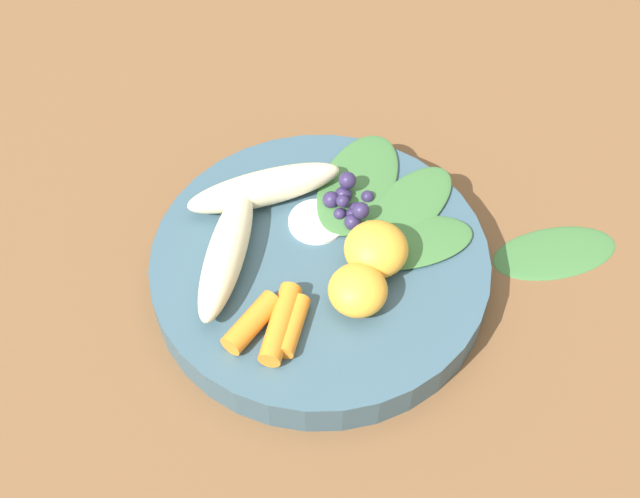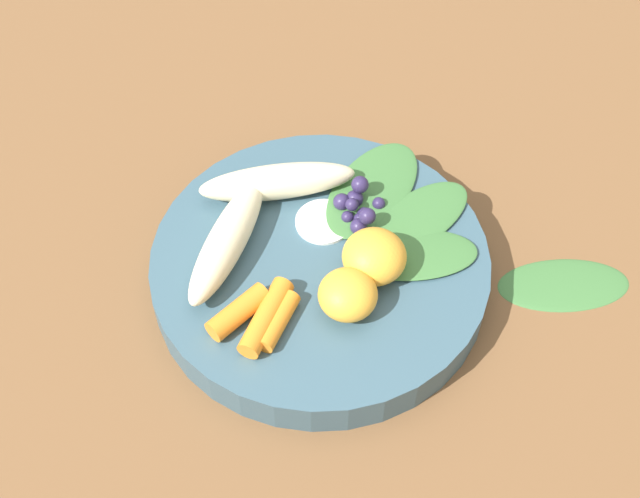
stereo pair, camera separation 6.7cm
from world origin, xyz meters
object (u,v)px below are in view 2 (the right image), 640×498
object	(u,v)px
banana_peeled_left	(227,240)
kale_leaf_stray	(564,283)
orange_segment_near	(374,256)
bowl	(320,268)
banana_peeled_right	(277,182)

from	to	relation	value
banana_peeled_left	kale_leaf_stray	bearing A→B (deg)	107.57
kale_leaf_stray	orange_segment_near	bearing A→B (deg)	178.57
bowl	orange_segment_near	size ratio (longest dim) A/B	5.43
banana_peeled_left	kale_leaf_stray	xyz separation A→B (m)	(-0.05, -0.27, -0.04)
banana_peeled_right	orange_segment_near	xyz separation A→B (m)	(-0.09, -0.06, 0.00)
banana_peeled_right	banana_peeled_left	bearing A→B (deg)	49.47
orange_segment_near	kale_leaf_stray	distance (m)	0.16
orange_segment_near	kale_leaf_stray	bearing A→B (deg)	-95.49
bowl	banana_peeled_right	size ratio (longest dim) A/B	2.08
banana_peeled_left	kale_leaf_stray	size ratio (longest dim) A/B	1.19
bowl	banana_peeled_right	distance (m)	0.08
banana_peeled_right	kale_leaf_stray	world-z (taller)	banana_peeled_right
banana_peeled_right	kale_leaf_stray	size ratio (longest dim) A/B	1.19
orange_segment_near	kale_leaf_stray	xyz separation A→B (m)	(-0.02, -0.16, -0.05)
kale_leaf_stray	banana_peeled_right	bearing A→B (deg)	158.58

